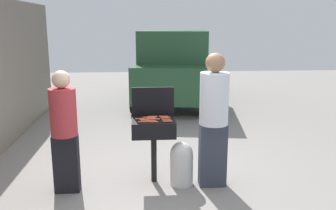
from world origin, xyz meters
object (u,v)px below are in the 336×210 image
propane_tank (182,162)px  person_right (214,116)px  hot_dog_8 (153,122)px  hot_dog_11 (144,119)px  bbq_grill (154,130)px  hot_dog_2 (165,118)px  hot_dog_14 (155,119)px  hot_dog_1 (151,118)px  hot_dog_7 (168,121)px  hot_dog_12 (153,117)px  hot_dog_10 (147,117)px  hot_dog_0 (146,120)px  hot_dog_6 (140,119)px  hot_dog_9 (151,121)px  hot_dog_13 (165,118)px  hot_dog_15 (143,122)px  hot_dog_4 (151,119)px  hot_dog_5 (166,120)px  hot_dog_3 (164,117)px  person_left (64,128)px  parked_minivan (175,66)px

propane_tank → person_right: 0.80m
hot_dog_8 → hot_dog_11: size_ratio=1.00×
bbq_grill → hot_dog_2: size_ratio=6.96×
hot_dog_14 → hot_dog_1: bearing=127.0°
hot_dog_14 → person_right: bearing=-12.6°
hot_dog_7 → hot_dog_12: 0.32m
hot_dog_10 → hot_dog_0: bearing=-99.7°
hot_dog_2 → hot_dog_10: same height
hot_dog_7 → hot_dog_10: bearing=139.4°
hot_dog_6 → bbq_grill: bearing=-6.2°
hot_dog_8 → hot_dog_14: size_ratio=1.00×
hot_dog_9 → hot_dog_13: size_ratio=1.00×
hot_dog_9 → hot_dog_15: bearing=-162.2°
hot_dog_12 → propane_tank: bearing=-33.0°
bbq_grill → person_right: bearing=-12.7°
bbq_grill → hot_dog_13: (0.17, 0.03, 0.15)m
hot_dog_4 → hot_dog_15: size_ratio=1.00×
bbq_grill → hot_dog_13: hot_dog_13 is taller
hot_dog_1 → hot_dog_5: size_ratio=1.00×
person_right → hot_dog_2: bearing=-25.4°
hot_dog_11 → hot_dog_12: size_ratio=1.00×
bbq_grill → hot_dog_4: size_ratio=6.96×
hot_dog_15 → bbq_grill: bearing=42.2°
hot_dog_11 → hot_dog_14: size_ratio=1.00×
hot_dog_4 → hot_dog_11: same height
hot_dog_3 → hot_dog_8: bearing=-120.1°
person_left → person_right: bearing=18.6°
hot_dog_5 → hot_dog_10: (-0.25, 0.16, 0.00)m
hot_dog_0 → hot_dog_10: bearing=80.3°
hot_dog_1 → hot_dog_2: (0.20, 0.01, 0.00)m
hot_dog_6 → person_right: size_ratio=0.07×
hot_dog_11 → person_left: size_ratio=0.08×
hot_dog_13 → hot_dog_4: bearing=-179.1°
hot_dog_3 → parked_minivan: parked_minivan is taller
bbq_grill → hot_dog_12: 0.20m
hot_dog_0 → bbq_grill: bearing=28.0°
person_left → person_right: 1.97m
hot_dog_3 → hot_dog_6: size_ratio=1.00×
hot_dog_9 → hot_dog_14: size_ratio=1.00×
hot_dog_1 → person_right: person_right is taller
person_left → bbq_grill: bearing=28.3°
hot_dog_4 → person_right: (0.84, -0.20, 0.08)m
hot_dog_0 → hot_dog_6: 0.11m
hot_dog_7 → propane_tank: bearing=2.2°
hot_dog_6 → hot_dog_7: bearing=-22.8°
hot_dog_3 → hot_dog_13: bearing=-78.7°
hot_dog_10 → hot_dog_15: 0.23m
hot_dog_3 → hot_dog_11: same height
hot_dog_7 → hot_dog_8: bearing=-177.0°
hot_dog_0 → hot_dog_8: size_ratio=1.00×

